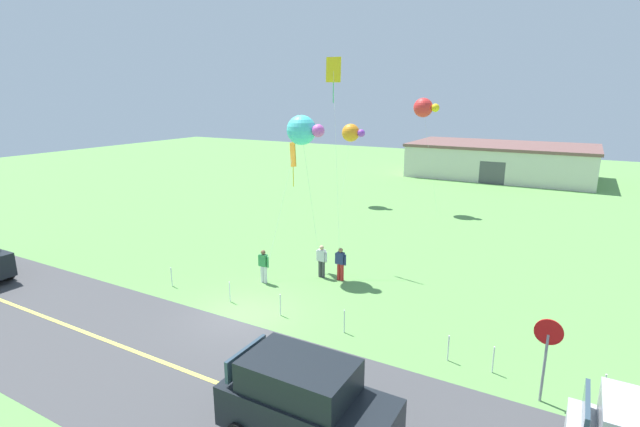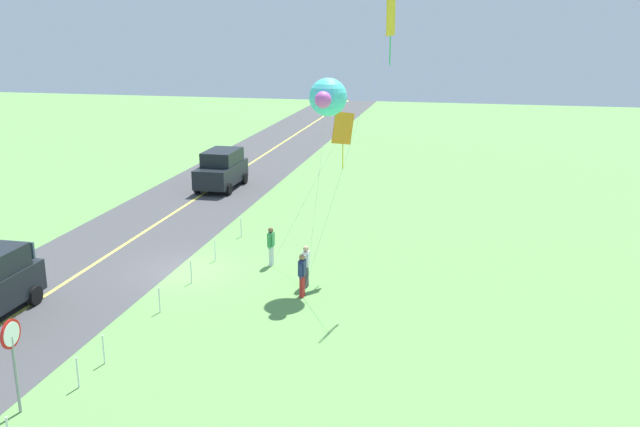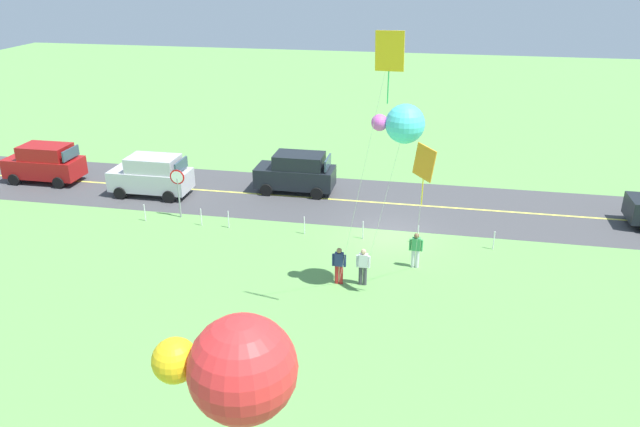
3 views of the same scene
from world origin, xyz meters
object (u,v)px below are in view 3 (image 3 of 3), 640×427
at_px(person_adult_near, 339,264).
at_px(kite_yellow_high, 424,165).
at_px(stop_sign, 178,184).
at_px(person_child_watcher, 416,249).
at_px(kite_red_low, 389,57).
at_px(car_suv_foreground, 296,172).
at_px(kite_blue_mid, 403,124).
at_px(car_parked_east_far, 45,163).
at_px(person_adult_companion, 363,266).
at_px(kite_pink_drift, 238,368).
at_px(car_parked_east_near, 152,175).

distance_m(person_adult_near, kite_yellow_high, 5.71).
xyz_separation_m(stop_sign, person_adult_near, (-9.08, 5.22, -0.94)).
distance_m(stop_sign, person_adult_near, 10.51).
height_order(person_child_watcher, kite_red_low, kite_red_low).
relative_size(stop_sign, kite_yellow_high, 0.40).
xyz_separation_m(car_suv_foreground, person_child_watcher, (-7.04, 7.92, -0.29)).
bearing_deg(kite_red_low, kite_blue_mid, -101.03).
distance_m(car_parked_east_far, kite_yellow_high, 24.50).
relative_size(person_adult_companion, kite_yellow_high, 0.25).
bearing_deg(kite_red_low, car_parked_east_far, -28.82).
bearing_deg(stop_sign, kite_pink_drift, 116.21).
relative_size(stop_sign, kite_red_low, 0.25).
relative_size(kite_red_low, kite_blue_mid, 1.36).
bearing_deg(car_suv_foreground, car_parked_east_near, 14.45).
xyz_separation_m(person_adult_near, kite_pink_drift, (-1.19, 15.64, 6.75)).
distance_m(car_parked_east_near, person_adult_near, 14.24).
xyz_separation_m(car_suv_foreground, kite_yellow_high, (-7.18, 10.77, 4.42)).
height_order(car_parked_east_far, car_parked_east_near, same).
bearing_deg(kite_yellow_high, person_adult_near, -15.20).
height_order(car_parked_east_far, person_adult_companion, car_parked_east_far).
height_order(person_adult_near, kite_blue_mid, kite_blue_mid).
distance_m(person_adult_near, kite_blue_mid, 6.48).
height_order(person_child_watcher, kite_pink_drift, kite_pink_drift).
bearing_deg(car_parked_east_far, stop_sign, 160.26).
bearing_deg(kite_blue_mid, kite_pink_drift, 85.86).
bearing_deg(car_parked_east_far, car_suv_foreground, -175.58).
bearing_deg(kite_yellow_high, person_child_watcher, -87.16).
bearing_deg(car_parked_east_far, kite_pink_drift, 129.56).
xyz_separation_m(person_adult_near, person_child_watcher, (-2.98, -2.01, 0.00)).
height_order(stop_sign, kite_red_low, kite_red_low).
bearing_deg(kite_yellow_high, car_suv_foreground, -56.30).
height_order(stop_sign, person_adult_near, stop_sign).
bearing_deg(car_suv_foreground, kite_yellow_high, 123.70).
relative_size(car_suv_foreground, kite_blue_mid, 0.58).
xyz_separation_m(kite_red_low, kite_yellow_high, (-1.27, -1.84, -3.95)).
distance_m(car_parked_east_near, person_adult_companion, 15.01).
relative_size(car_suv_foreground, person_child_watcher, 2.75).
bearing_deg(car_parked_east_near, kite_yellow_high, 149.61).
distance_m(car_suv_foreground, kite_pink_drift, 26.89).
xyz_separation_m(stop_sign, kite_yellow_high, (-12.20, 6.07, 3.77)).
height_order(car_parked_east_near, kite_pink_drift, kite_pink_drift).
distance_m(car_parked_east_far, kite_red_low, 25.21).
distance_m(person_child_watcher, kite_pink_drift, 18.98).
height_order(car_suv_foreground, kite_blue_mid, kite_blue_mid).
bearing_deg(person_child_watcher, stop_sign, -164.38).
bearing_deg(car_parked_east_far, person_adult_companion, 156.46).
bearing_deg(car_suv_foreground, kite_pink_drift, 101.61).
distance_m(person_child_watcher, kite_blue_mid, 6.57).
bearing_deg(kite_yellow_high, kite_blue_mid, -25.63).
bearing_deg(car_suv_foreground, kite_red_low, 115.13).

